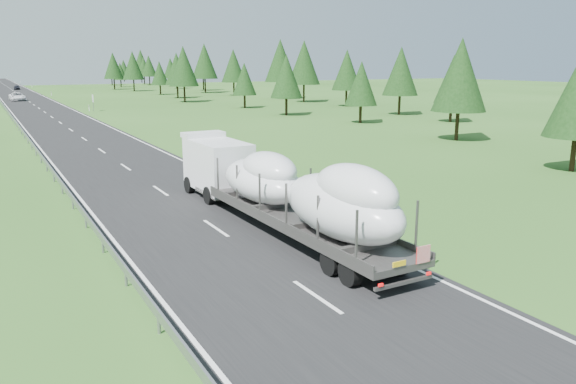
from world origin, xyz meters
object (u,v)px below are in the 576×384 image
highway_sign (93,100)px  distant_car_dark (17,87)px  distant_van (17,97)px  boat_truck (279,185)px

highway_sign → distant_car_dark: size_ratio=0.66×
distant_van → distant_car_dark: (3.22, 52.87, -0.16)m
highway_sign → distant_car_dark: (-5.81, 86.30, -1.14)m
boat_truck → distant_car_dark: boat_truck is taller
boat_truck → distant_car_dark: bearing=90.4°
highway_sign → distant_van: highway_sign is taller
distant_van → highway_sign: bearing=-77.4°
highway_sign → distant_van: 34.64m
boat_truck → distant_van: size_ratio=3.20×
boat_truck → highway_sign: bearing=86.3°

